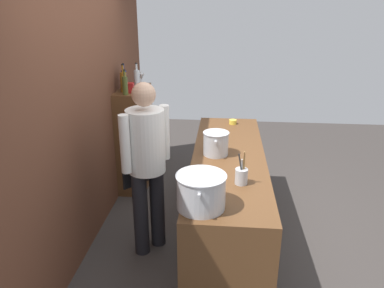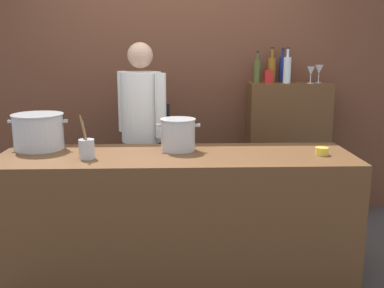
% 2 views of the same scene
% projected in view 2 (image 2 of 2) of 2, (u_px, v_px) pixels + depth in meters
% --- Properties ---
extents(ground_plane, '(8.00, 8.00, 0.00)m').
position_uv_depth(ground_plane, '(177.00, 274.00, 3.28)').
color(ground_plane, '#383330').
extents(brick_back_panel, '(4.40, 0.10, 3.00)m').
position_uv_depth(brick_back_panel, '(176.00, 60.00, 4.32)').
color(brick_back_panel, brown).
rests_on(brick_back_panel, ground_plane).
extents(prep_counter, '(2.44, 0.70, 0.90)m').
position_uv_depth(prep_counter, '(177.00, 216.00, 3.18)').
color(prep_counter, brown).
rests_on(prep_counter, ground_plane).
extents(bar_cabinet, '(0.76, 0.32, 1.29)m').
position_uv_depth(bar_cabinet, '(287.00, 150.00, 4.33)').
color(bar_cabinet, brown).
rests_on(bar_cabinet, ground_plane).
extents(chef, '(0.45, 0.43, 1.66)m').
position_uv_depth(chef, '(142.00, 126.00, 3.79)').
color(chef, black).
rests_on(chef, ground_plane).
extents(stockpot_large, '(0.42, 0.36, 0.26)m').
position_uv_depth(stockpot_large, '(38.00, 132.00, 3.22)').
color(stockpot_large, '#B7BABF').
rests_on(stockpot_large, prep_counter).
extents(stockpot_small, '(0.31, 0.25, 0.23)m').
position_uv_depth(stockpot_small, '(178.00, 135.00, 3.18)').
color(stockpot_small, '#B7BABF').
rests_on(stockpot_small, prep_counter).
extents(utensil_crock, '(0.10, 0.10, 0.29)m').
position_uv_depth(utensil_crock, '(87.00, 148.00, 2.95)').
color(utensil_crock, '#B7BABF').
rests_on(utensil_crock, prep_counter).
extents(butter_jar, '(0.09, 0.09, 0.05)m').
position_uv_depth(butter_jar, '(322.00, 151.00, 3.06)').
color(butter_jar, yellow).
rests_on(butter_jar, prep_counter).
extents(wine_bottle_clear, '(0.07, 0.07, 0.32)m').
position_uv_depth(wine_bottle_clear, '(287.00, 69.00, 4.09)').
color(wine_bottle_clear, silver).
rests_on(wine_bottle_clear, bar_cabinet).
extents(wine_bottle_cobalt, '(0.06, 0.06, 0.32)m').
position_uv_depth(wine_bottle_cobalt, '(282.00, 69.00, 4.25)').
color(wine_bottle_cobalt, navy).
rests_on(wine_bottle_cobalt, bar_cabinet).
extents(wine_bottle_olive, '(0.06, 0.06, 0.29)m').
position_uv_depth(wine_bottle_olive, '(257.00, 71.00, 4.16)').
color(wine_bottle_olive, '#475123').
rests_on(wine_bottle_olive, bar_cabinet).
extents(wine_bottle_amber, '(0.08, 0.08, 0.32)m').
position_uv_depth(wine_bottle_amber, '(272.00, 69.00, 4.22)').
color(wine_bottle_amber, '#8C5919').
rests_on(wine_bottle_amber, bar_cabinet).
extents(wine_glass_wide, '(0.08, 0.08, 0.17)m').
position_uv_depth(wine_glass_wide, '(319.00, 70.00, 4.15)').
color(wine_glass_wide, silver).
rests_on(wine_glass_wide, bar_cabinet).
extents(wine_glass_tall, '(0.07, 0.07, 0.15)m').
position_uv_depth(wine_glass_tall, '(311.00, 71.00, 4.10)').
color(wine_glass_tall, silver).
rests_on(wine_glass_tall, bar_cabinet).
extents(spice_tin_red, '(0.07, 0.07, 0.12)m').
position_uv_depth(spice_tin_red, '(268.00, 77.00, 4.14)').
color(spice_tin_red, red).
rests_on(spice_tin_red, bar_cabinet).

